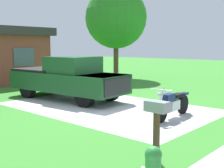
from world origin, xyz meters
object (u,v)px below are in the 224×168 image
object	(u,v)px
pickup_truck	(66,78)
motorcycle	(172,104)
mailbox	(157,115)
shade_tree	(116,18)

from	to	relation	value
pickup_truck	motorcycle	bearing A→B (deg)	-89.28
pickup_truck	mailbox	bearing A→B (deg)	-115.99
mailbox	motorcycle	bearing A→B (deg)	25.77
pickup_truck	shade_tree	world-z (taller)	shade_tree
pickup_truck	shade_tree	bearing A→B (deg)	26.69
mailbox	shade_tree	size ratio (longest dim) A/B	0.19
motorcycle	pickup_truck	xyz separation A→B (m)	(-0.07, 5.33, 0.48)
pickup_truck	shade_tree	distance (m)	9.48
pickup_truck	shade_tree	size ratio (longest dim) A/B	0.88
shade_tree	pickup_truck	bearing A→B (deg)	-153.31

